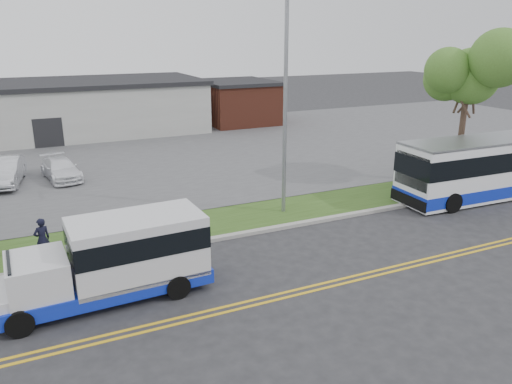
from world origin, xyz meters
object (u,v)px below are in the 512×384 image
transit_bus (496,166)px  tree_east (469,70)px  streetlight_near (286,101)px  parked_car_b (61,169)px  shuttle_bus (117,256)px  parked_car_a (5,171)px  pedestrian (42,239)px

transit_bus → tree_east: bearing=94.3°
streetlight_near → parked_car_b: bearing=131.4°
tree_east → shuttle_bus: size_ratio=1.23×
parked_car_b → parked_car_a: bearing=167.7°
transit_bus → pedestrian: transit_bus is taller
tree_east → streetlight_near: 11.05m
shuttle_bus → pedestrian: shuttle_bus is taller
streetlight_near → parked_car_a: 16.26m
tree_east → parked_car_b: bearing=153.7°
pedestrian → streetlight_near: bearing=163.8°
streetlight_near → pedestrian: 11.30m
parked_car_a → parked_car_b: 2.85m
parked_car_a → transit_bus: bearing=-20.0°
tree_east → streetlight_near: size_ratio=0.88×
tree_east → streetlight_near: streetlight_near is taller
tree_east → pedestrian: size_ratio=5.18×
tree_east → shuttle_bus: bearing=-166.1°
streetlight_near → pedestrian: bearing=-175.5°
tree_east → parked_car_a: bearing=156.2°
tree_east → parked_car_b: 22.91m
shuttle_bus → tree_east: bearing=11.6°
parked_car_b → shuttle_bus: bearing=-96.6°
shuttle_bus → transit_bus: bearing=4.7°
tree_east → pedestrian: 22.08m
shuttle_bus → parked_car_b: shuttle_bus is taller
shuttle_bus → pedestrian: size_ratio=4.22×
tree_east → transit_bus: size_ratio=0.75×
streetlight_near → shuttle_bus: size_ratio=1.40×
transit_bus → pedestrian: (-21.51, 1.30, -0.64)m
pedestrian → transit_bus: bearing=155.8°
transit_bus → streetlight_near: bearing=170.9°
shuttle_bus → parked_car_b: (-0.59, 14.64, -0.69)m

